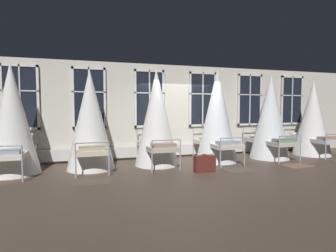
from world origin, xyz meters
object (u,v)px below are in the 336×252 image
(cot_first, at_px, (12,120))
(cot_sixth, at_px, (313,119))
(cot_third, at_px, (157,118))
(cot_second, at_px, (90,121))
(cot_fifth, at_px, (270,117))
(suitcase_dark, at_px, (205,164))
(cot_fourth, at_px, (217,116))

(cot_first, xyz_separation_m, cot_sixth, (9.55, 0.03, -0.08))
(cot_first, height_order, cot_sixth, cot_first)
(cot_third, xyz_separation_m, cot_sixth, (5.78, 0.02, -0.08))
(cot_second, distance_m, cot_fifth, 5.78)
(suitcase_dark, bearing_deg, cot_fifth, 21.09)
(cot_third, bearing_deg, cot_fourth, -91.96)
(suitcase_dark, bearing_deg, cot_first, 163.96)
(cot_third, height_order, cot_fifth, cot_fifth)
(cot_first, relative_size, suitcase_dark, 5.01)
(cot_first, bearing_deg, suitcase_dark, -104.99)
(cot_fourth, xyz_separation_m, suitcase_dark, (-0.98, -1.23, -1.20))
(cot_fourth, bearing_deg, cot_second, 88.57)
(cot_second, bearing_deg, cot_third, -91.51)
(cot_second, distance_m, cot_sixth, 7.65)
(cot_sixth, height_order, suitcase_dark, cot_sixth)
(cot_third, xyz_separation_m, cot_fourth, (1.95, -0.04, 0.05))
(cot_second, xyz_separation_m, cot_fifth, (5.78, -0.08, 0.04))
(cot_fifth, xyz_separation_m, suitcase_dark, (-2.94, -1.21, -1.16))
(cot_fourth, relative_size, cot_fifth, 1.03)
(cot_fourth, bearing_deg, suitcase_dark, 140.78)
(cot_third, relative_size, cot_sixth, 1.06)
(cot_fourth, relative_size, suitcase_dark, 5.20)
(cot_second, relative_size, cot_fifth, 0.97)
(cot_fourth, relative_size, cot_sixth, 1.10)
(cot_first, bearing_deg, cot_fourth, -90.37)
(cot_first, xyz_separation_m, cot_fifth, (7.68, -0.05, 0.01))
(cot_first, distance_m, cot_fifth, 7.68)
(cot_third, relative_size, cot_fourth, 0.96)
(cot_second, height_order, cot_fourth, cot_fourth)
(cot_third, xyz_separation_m, suitcase_dark, (0.97, -1.27, -1.15))
(cot_first, xyz_separation_m, cot_third, (3.77, 0.01, 0.00))
(cot_fourth, distance_m, suitcase_dark, 1.98)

